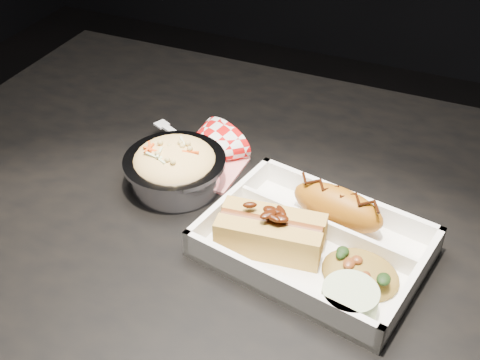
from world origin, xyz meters
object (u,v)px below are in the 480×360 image
object	(u,v)px
foil_coleslaw_cup	(175,166)
food_tray	(314,246)
fried_pastry	(337,207)
hotdog	(271,230)
dining_table	(295,281)
napkin_fork	(199,152)

from	to	relation	value
foil_coleslaw_cup	food_tray	bearing A→B (deg)	-13.33
fried_pastry	hotdog	bearing A→B (deg)	-129.61
foil_coleslaw_cup	dining_table	bearing A→B (deg)	-6.79
fried_pastry	hotdog	size ratio (longest dim) A/B	0.92
hotdog	fried_pastry	bearing A→B (deg)	43.18
fried_pastry	foil_coleslaw_cup	bearing A→B (deg)	-179.05
fried_pastry	foil_coleslaw_cup	size ratio (longest dim) A/B	0.87
foil_coleslaw_cup	napkin_fork	distance (m)	0.06
food_tray	napkin_fork	world-z (taller)	napkin_fork
food_tray	fried_pastry	bearing A→B (deg)	90.00
dining_table	foil_coleslaw_cup	xyz separation A→B (m)	(-0.18, 0.02, 0.12)
dining_table	foil_coleslaw_cup	distance (m)	0.22
hotdog	foil_coleslaw_cup	xyz separation A→B (m)	(-0.16, 0.07, -0.00)
foil_coleslaw_cup	napkin_fork	bearing A→B (deg)	85.41
fried_pastry	napkin_fork	distance (m)	0.23
napkin_fork	food_tray	bearing A→B (deg)	-3.14
napkin_fork	foil_coleslaw_cup	bearing A→B (deg)	-69.64
food_tray	hotdog	bearing A→B (deg)	-149.23
foil_coleslaw_cup	napkin_fork	world-z (taller)	foil_coleslaw_cup
food_tray	dining_table	bearing A→B (deg)	146.11
hotdog	foil_coleslaw_cup	size ratio (longest dim) A/B	0.95
dining_table	fried_pastry	xyz separation A→B (m)	(0.04, 0.03, 0.12)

